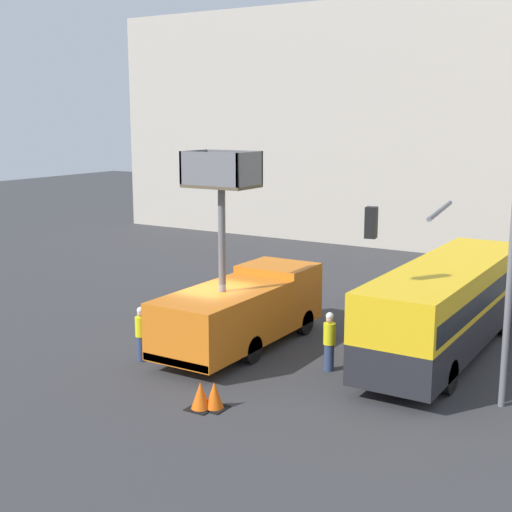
% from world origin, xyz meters
% --- Properties ---
extents(ground_plane, '(120.00, 120.00, 0.00)m').
position_xyz_m(ground_plane, '(0.00, 0.00, 0.00)').
color(ground_plane, '#38383A').
extents(building_backdrop_far, '(44.00, 10.00, 14.78)m').
position_xyz_m(building_backdrop_far, '(0.00, 26.23, 7.39)').
color(building_backdrop_far, '#BCB2A3').
rests_on(building_backdrop_far, ground_plane).
extents(utility_truck, '(2.55, 7.39, 6.84)m').
position_xyz_m(utility_truck, '(0.78, 0.92, 1.48)').
color(utility_truck, orange).
rests_on(utility_truck, ground_plane).
extents(city_bus, '(2.56, 10.87, 3.12)m').
position_xyz_m(city_bus, '(7.05, 3.88, 1.84)').
color(city_bus, '#232328').
rests_on(city_bus, ground_plane).
extents(traffic_light_pole, '(4.06, 3.81, 5.69)m').
position_xyz_m(traffic_light_pole, '(8.28, 0.14, 3.91)').
color(traffic_light_pole, slate).
rests_on(traffic_light_pole, ground_plane).
extents(road_worker_near_truck, '(0.38, 0.38, 1.83)m').
position_xyz_m(road_worker_near_truck, '(-1.28, -1.98, 0.91)').
color(road_worker_near_truck, navy).
rests_on(road_worker_near_truck, ground_plane).
extents(road_worker_directing, '(0.38, 0.38, 1.91)m').
position_xyz_m(road_worker_directing, '(4.38, 0.40, 0.96)').
color(road_worker_directing, navy).
rests_on(road_worker_directing, ground_plane).
extents(traffic_cone_near_truck, '(0.69, 0.69, 0.78)m').
position_xyz_m(traffic_cone_near_truck, '(2.72, -4.19, 0.37)').
color(traffic_cone_near_truck, black).
rests_on(traffic_cone_near_truck, ground_plane).
extents(traffic_cone_mid_road, '(0.67, 0.67, 0.77)m').
position_xyz_m(traffic_cone_mid_road, '(3.02, -3.96, 0.36)').
color(traffic_cone_mid_road, black).
rests_on(traffic_cone_mid_road, ground_plane).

